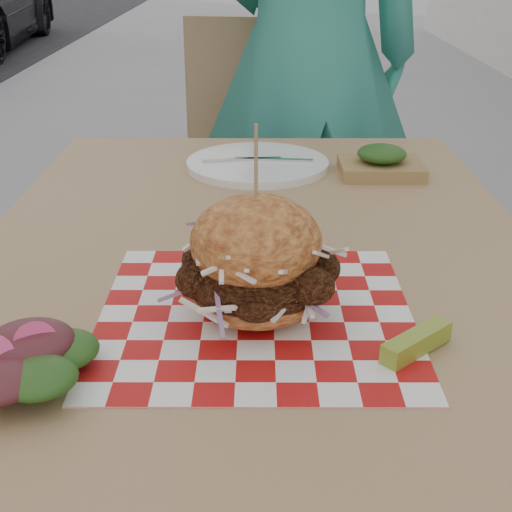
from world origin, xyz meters
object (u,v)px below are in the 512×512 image
at_px(sandwich, 256,265).
at_px(patio_chair, 263,165).
at_px(patio_table, 257,297).
at_px(diner, 308,55).

bearing_deg(sandwich, patio_chair, 89.20).
bearing_deg(patio_table, diner, 82.37).
relative_size(diner, patio_chair, 1.84).
height_order(patio_table, sandwich, sandwich).
bearing_deg(patio_chair, sandwich, -81.34).
bearing_deg(patio_table, patio_chair, 89.12).
distance_m(diner, sandwich, 1.16).
distance_m(diner, patio_chair, 0.35).
bearing_deg(patio_chair, diner, -31.84).
relative_size(patio_chair, sandwich, 4.27).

